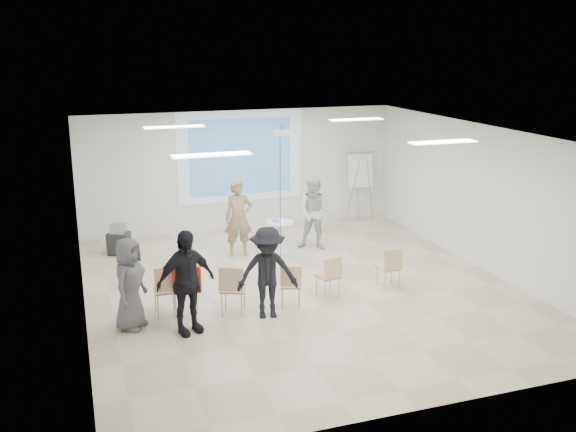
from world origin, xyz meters
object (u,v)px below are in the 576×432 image
object	(u,v)px
chair_right_inner	(330,274)
laptop	(233,287)
chair_center	(291,282)
audience_mid	(267,267)
audience_outer	(129,278)
flipchart_easel	(360,170)
audience_left	(186,275)
chair_far_left	(167,287)
chair_right_far	(390,265)
av_cart	(119,240)
chair_left_inner	(232,286)
chair_left_mid	(184,287)
pedestal_table	(280,235)
player_right	(315,209)
player_left	(238,213)

from	to	relation	value
chair_right_inner	laptop	distance (m)	1.87
laptop	chair_right_inner	bearing A→B (deg)	-153.49
chair_center	audience_mid	world-z (taller)	audience_mid
chair_right_inner	audience_outer	bearing A→B (deg)	171.73
laptop	flipchart_easel	world-z (taller)	flipchart_easel
audience_left	audience_mid	distance (m)	1.44
chair_far_left	chair_right_far	xyz separation A→B (m)	(4.25, -0.10, -0.06)
laptop	av_cart	xyz separation A→B (m)	(-1.63, 4.00, -0.17)
audience_left	av_cart	distance (m)	4.63
chair_left_inner	chair_left_mid	bearing A→B (deg)	-173.11
pedestal_table	chair_left_inner	distance (m)	3.55
chair_left_mid	audience_left	xyz separation A→B (m)	(-0.08, -0.67, 0.47)
player_right	chair_far_left	world-z (taller)	player_right
audience_mid	flipchart_easel	size ratio (longest dim) A/B	0.99
chair_left_mid	chair_right_inner	world-z (taller)	chair_left_mid
chair_far_left	laptop	distance (m)	1.14
chair_left_mid	flipchart_easel	size ratio (longest dim) A/B	0.49
chair_right_far	av_cart	xyz separation A→B (m)	(-4.77, 3.88, -0.17)
chair_left_mid	chair_right_inner	xyz separation A→B (m)	(2.69, -0.06, -0.06)
player_right	chair_left_inner	bearing A→B (deg)	-103.32
pedestal_table	chair_right_far	world-z (taller)	chair_right_far
pedestal_table	chair_far_left	distance (m)	4.00
player_left	chair_center	size ratio (longest dim) A/B	2.41
chair_left_mid	laptop	xyz separation A→B (m)	(0.82, -0.15, -0.05)
audience_left	chair_right_inner	bearing A→B (deg)	-6.12
audience_left	audience_outer	xyz separation A→B (m)	(-0.85, 0.47, -0.12)
audience_left	audience_mid	world-z (taller)	audience_left
laptop	chair_far_left	bearing A→B (deg)	12.65
av_cart	laptop	bearing A→B (deg)	-45.39
player_right	audience_outer	world-z (taller)	player_right
chair_left_inner	chair_right_inner	size ratio (longest dim) A/B	1.12
chair_left_mid	chair_center	bearing A→B (deg)	12.37
chair_left_mid	audience_mid	bearing A→B (deg)	-0.20
chair_right_inner	av_cart	xyz separation A→B (m)	(-3.50, 3.91, -0.16)
player_right	chair_right_far	distance (m)	2.90
chair_left_mid	player_left	bearing A→B (deg)	79.48
chair_left_mid	audience_left	size ratio (longest dim) A/B	0.45
chair_left_mid	player_right	bearing A→B (deg)	58.83
player_right	av_cart	distance (m)	4.48
audience_left	audience_mid	xyz separation A→B (m)	(1.43, 0.17, -0.08)
chair_left_mid	chair_right_far	bearing A→B (deg)	19.74
audience_outer	av_cart	distance (m)	4.09
chair_right_far	player_right	bearing A→B (deg)	98.94
audience_left	flipchart_easel	bearing A→B (deg)	25.38
chair_left_inner	laptop	size ratio (longest dim) A/B	2.73
player_left	chair_left_mid	xyz separation A→B (m)	(-1.73, -2.92, -0.43)
laptop	audience_mid	xyz separation A→B (m)	(0.53, -0.35, 0.43)
chair_left_inner	av_cart	xyz separation A→B (m)	(-1.60, 4.09, -0.21)
chair_far_left	flipchart_easel	world-z (taller)	flipchart_easel
audience_outer	chair_left_inner	bearing A→B (deg)	-59.40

